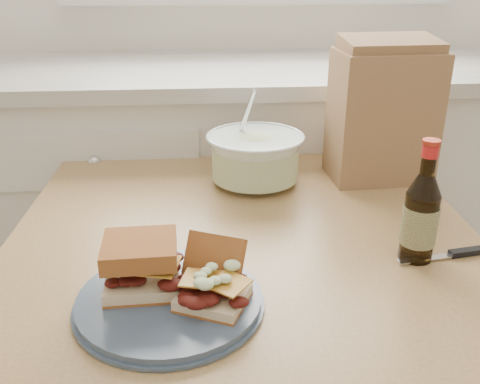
{
  "coord_description": "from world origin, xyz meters",
  "views": [
    {
      "loc": [
        -0.22,
        0.05,
        1.24
      ],
      "look_at": [
        -0.15,
        0.97,
        0.83
      ],
      "focal_mm": 40.0,
      "sensor_mm": 36.0,
      "label": 1
    }
  ],
  "objects": [
    {
      "name": "plate",
      "position": [
        -0.28,
        0.73,
        0.76
      ],
      "size": [
        0.28,
        0.28,
        0.02
      ],
      "primitive_type": "cylinder",
      "color": "#405168",
      "rests_on": "dining_table"
    },
    {
      "name": "cabinet_run",
      "position": [
        -0.0,
        1.7,
        0.47
      ],
      "size": [
        2.5,
        0.64,
        0.94
      ],
      "color": "white",
      "rests_on": "ground"
    },
    {
      "name": "dining_table",
      "position": [
        -0.14,
        0.95,
        0.64
      ],
      "size": [
        0.93,
        0.93,
        0.75
      ],
      "rotation": [
        0.0,
        0.0,
        -0.03
      ],
      "color": "tan",
      "rests_on": "ground"
    },
    {
      "name": "sandwich_left",
      "position": [
        -0.32,
        0.76,
        0.81
      ],
      "size": [
        0.12,
        0.11,
        0.08
      ],
      "rotation": [
        0.0,
        0.0,
        0.04
      ],
      "color": "beige",
      "rests_on": "plate"
    },
    {
      "name": "coleslaw_bowl",
      "position": [
        -0.1,
        1.21,
        0.81
      ],
      "size": [
        0.23,
        0.23,
        0.23
      ],
      "color": "white",
      "rests_on": "dining_table"
    },
    {
      "name": "knife",
      "position": [
        0.23,
        0.84,
        0.76
      ],
      "size": [
        0.17,
        0.04,
        0.01
      ],
      "rotation": [
        0.0,
        0.0,
        0.16
      ],
      "color": "silver",
      "rests_on": "dining_table"
    },
    {
      "name": "sandwich_right",
      "position": [
        -0.21,
        0.73,
        0.8
      ],
      "size": [
        0.12,
        0.16,
        0.08
      ],
      "rotation": [
        0.0,
        0.0,
        -0.42
      ],
      "color": "beige",
      "rests_on": "plate"
    },
    {
      "name": "paper_bag",
      "position": [
        0.2,
        1.22,
        0.9
      ],
      "size": [
        0.24,
        0.16,
        0.3
      ],
      "primitive_type": "cube",
      "rotation": [
        0.0,
        0.0,
        0.05
      ],
      "color": "#976749",
      "rests_on": "dining_table"
    },
    {
      "name": "beer_bottle",
      "position": [
        0.15,
        0.84,
        0.83
      ],
      "size": [
        0.06,
        0.06,
        0.22
      ],
      "rotation": [
        0.0,
        0.0,
        0.01
      ],
      "color": "black",
      "rests_on": "dining_table"
    }
  ]
}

